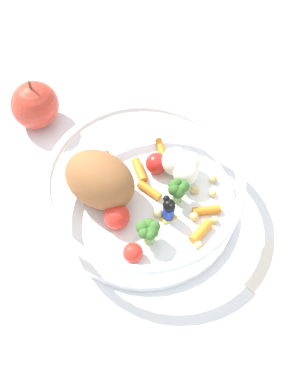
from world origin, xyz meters
TOP-DOWN VIEW (x-y plane):
  - ground_plane at (0.00, 0.00)m, footprint 2.40×2.40m
  - food_container at (0.00, -0.00)m, footprint 0.24×0.24m
  - loose_apple at (-0.04, 0.19)m, footprint 0.07×0.07m

SIDE VIEW (x-z plane):
  - ground_plane at x=0.00m, z-range 0.00..0.00m
  - loose_apple at x=-0.04m, z-range -0.01..0.07m
  - food_container at x=0.00m, z-range 0.00..0.08m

